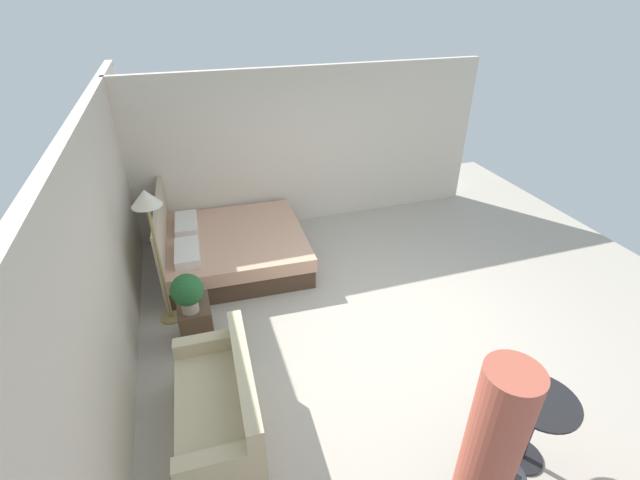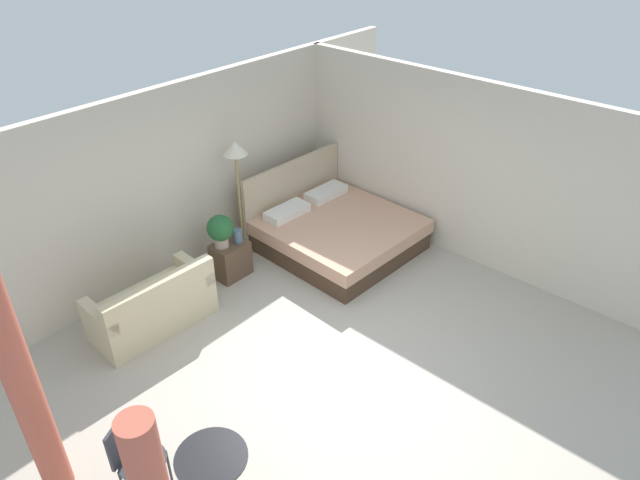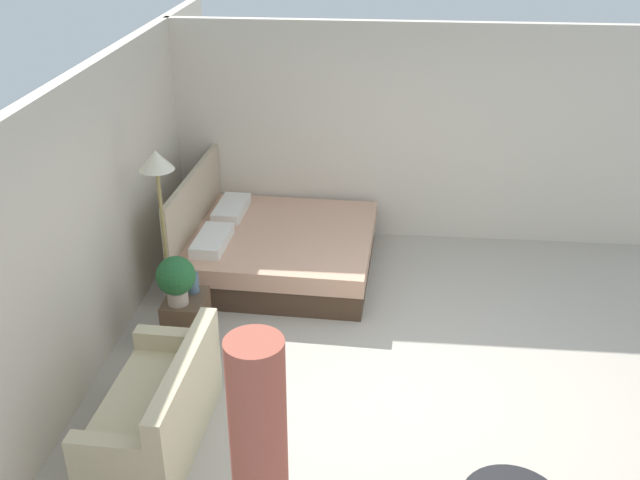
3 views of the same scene
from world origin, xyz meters
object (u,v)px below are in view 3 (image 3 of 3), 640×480
potted_plant (176,278)px  vase (192,283)px  couch (158,413)px  floor_lamp (158,178)px  bed (276,248)px  nightstand (187,321)px

potted_plant → vase: (0.22, -0.08, -0.17)m
couch → potted_plant: bearing=7.2°
floor_lamp → vase: bearing=-136.8°
bed → floor_lamp: 1.86m
potted_plant → vase: bearing=-20.1°
nightstand → potted_plant: 0.54m
floor_lamp → bed: bearing=-41.8°
couch → bed: bearing=-9.8°
nightstand → potted_plant: bearing=163.0°
vase → floor_lamp: 1.03m
couch → potted_plant: potted_plant is taller
potted_plant → nightstand: bearing=-17.0°
floor_lamp → couch: bearing=-167.0°
vase → floor_lamp: size_ratio=0.11×
couch → nightstand: couch is taller
couch → floor_lamp: 2.25m
couch → vase: bearing=3.0°
vase → nightstand: bearing=157.4°
potted_plant → floor_lamp: floor_lamp is taller
bed → couch: bed is taller
couch → floor_lamp: (1.85, 0.43, 1.21)m
nightstand → potted_plant: potted_plant is taller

